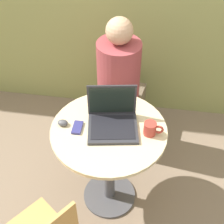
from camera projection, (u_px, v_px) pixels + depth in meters
The scene contains 7 objects.
ground_plane at pixel (109, 195), 2.45m from camera, with size 12.00×12.00×0.00m, color #7F6B56.
round_table at pixel (109, 150), 2.08m from camera, with size 0.73×0.73×0.75m.
laptop at pixel (113, 119), 1.93m from camera, with size 0.35×0.31×0.24m.
cell_phone at pixel (77, 128), 1.94m from camera, with size 0.06×0.11×0.02m.
computer_mouse at pixel (63, 123), 1.95m from camera, with size 0.07×0.05×0.04m.
coffee_cup at pixel (151, 129), 1.88m from camera, with size 0.12×0.08×0.09m.
person_seated at pixel (120, 95), 2.56m from camera, with size 0.38×0.53×1.21m.
Camera 1 is at (0.23, -1.33, 2.15)m, focal length 50.00 mm.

